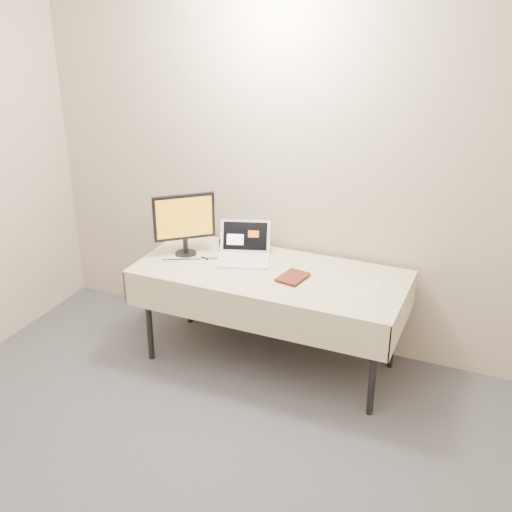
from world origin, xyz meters
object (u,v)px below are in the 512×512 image
at_px(table, 270,279).
at_px(laptop, 244,250).
at_px(monitor, 184,220).
at_px(book, 283,261).

relative_size(table, laptop, 4.09).
bearing_deg(laptop, table, -45.79).
height_order(monitor, book, monitor).
xyz_separation_m(laptop, book, (0.36, -0.17, 0.05)).
bearing_deg(book, monitor, -173.36).
relative_size(laptop, monitor, 1.00).
bearing_deg(book, table, 172.12).
bearing_deg(book, laptop, 166.00).
xyz_separation_m(monitor, book, (0.77, -0.06, -0.16)).
relative_size(laptop, book, 2.08).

